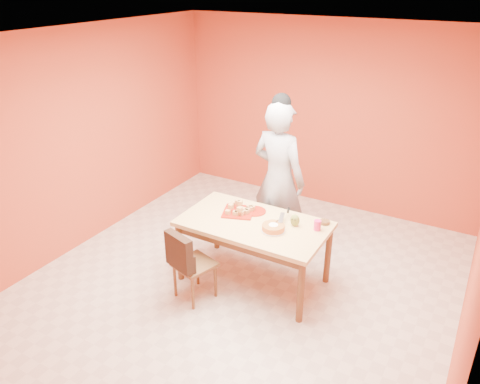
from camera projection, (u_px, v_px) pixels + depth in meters
The scene contains 16 objects.
floor at pixel (241, 284), 5.34m from camera, with size 5.00×5.00×0.00m, color beige.
ceiling at pixel (241, 37), 4.18m from camera, with size 5.00×5.00×0.00m, color white.
wall_back at pixel (326, 116), 6.73m from camera, with size 4.50×4.50×0.00m, color #B6462A.
wall_left at pixel (82, 140), 5.77m from camera, with size 5.00×5.00×0.00m, color #B6462A.
dining_table at pixel (254, 230), 5.13m from camera, with size 1.60×0.90×0.76m.
dining_chair at pixel (193, 263), 4.95m from camera, with size 0.49×0.55×0.84m.
pastry_pile at pixel (238, 207), 5.26m from camera, with size 0.30×0.30×0.10m, color tan, non-canonical shape.
person at pixel (279, 179), 5.63m from camera, with size 0.70×0.46×1.93m, color #999A9C.
pastry_platter at pixel (238, 212), 5.29m from camera, with size 0.33×0.33×0.02m, color #9C1A0E.
red_dinner_plate at pixel (255, 211), 5.31m from camera, with size 0.25×0.25×0.02m, color #9C1A0E.
white_cake_plate at pixel (273, 230), 4.92m from camera, with size 0.26×0.26×0.01m, color white.
sponge_cake at pixel (273, 227), 4.91m from camera, with size 0.24×0.24×0.05m, color orange.
cake_server at pixel (282, 218), 5.03m from camera, with size 0.05×0.24×0.01m, color silver.
egg_ornament at pixel (295, 220), 4.99m from camera, with size 0.10×0.08×0.13m, color olive.
magenta_glass at pixel (317, 225), 4.92m from camera, with size 0.08×0.08×0.11m, color #DB206F.
checker_tin at pixel (325, 222), 5.06m from camera, with size 0.11×0.11×0.03m, color #31190D.
Camera 1 is at (2.16, -3.81, 3.23)m, focal length 35.00 mm.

